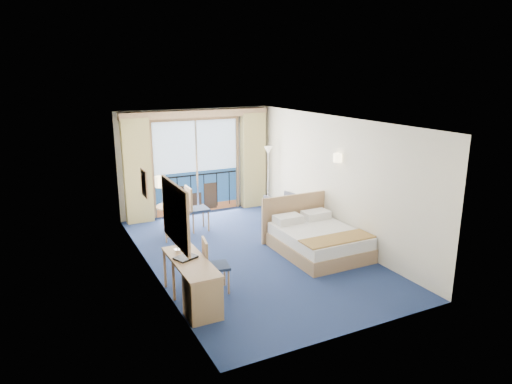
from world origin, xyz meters
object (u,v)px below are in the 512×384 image
object	(u,v)px
nightstand	(302,216)
table_chair_b	(174,216)
desk_chair	(212,262)
floor_lamp	(268,162)
table_chair_a	(194,206)
desk	(200,290)
round_table	(172,212)
bed	(317,239)
armchair	(284,208)

from	to	relation	value
nightstand	table_chair_b	size ratio (longest dim) A/B	0.65
table_chair_b	desk_chair	bearing A→B (deg)	-73.20
floor_lamp	table_chair_a	world-z (taller)	floor_lamp
floor_lamp	desk	world-z (taller)	floor_lamp
desk	round_table	xyz separation A→B (m)	(0.68, 3.78, 0.09)
desk_chair	table_chair_b	distance (m)	2.75
bed	table_chair_a	xyz separation A→B (m)	(-1.80, 2.38, 0.31)
armchair	round_table	bearing A→B (deg)	-20.70
armchair	desk	bearing A→B (deg)	33.09
round_table	table_chair_a	xyz separation A→B (m)	(0.49, -0.13, 0.12)
desk	round_table	size ratio (longest dim) A/B	2.16
nightstand	round_table	size ratio (longest dim) A/B	0.84
bed	nightstand	distance (m)	1.48
armchair	table_chair_a	distance (m)	2.25
armchair	round_table	distance (m)	2.74
floor_lamp	desk	size ratio (longest dim) A/B	1.13
nightstand	table_chair_b	world-z (taller)	table_chair_b
round_table	table_chair_b	xyz separation A→B (m)	(-0.09, -0.43, 0.03)
desk_chair	nightstand	bearing A→B (deg)	-45.85
desk_chair	round_table	xyz separation A→B (m)	(0.25, 3.18, -0.05)
armchair	floor_lamp	distance (m)	1.37
table_chair_a	table_chair_b	world-z (taller)	table_chair_a
nightstand	armchair	xyz separation A→B (m)	(-0.10, 0.69, 0.04)
floor_lamp	table_chair_b	world-z (taller)	floor_lamp
nightstand	floor_lamp	size ratio (longest dim) A/B	0.35
bed	desk_chair	xyz separation A→B (m)	(-2.55, -0.67, 0.24)
nightstand	desk	world-z (taller)	desk
bed	desk	xyz separation A→B (m)	(-2.97, -1.27, 0.11)
desk_chair	table_chair_a	world-z (taller)	table_chair_a
bed	floor_lamp	bearing A→B (deg)	81.01
bed	table_chair_a	size ratio (longest dim) A/B	1.81
round_table	table_chair_a	world-z (taller)	table_chair_a
armchair	floor_lamp	world-z (taller)	floor_lamp
round_table	table_chair_a	bearing A→B (deg)	-14.94
nightstand	desk	distance (m)	4.38
desk_chair	table_chair_b	bearing A→B (deg)	6.80
nightstand	table_chair_a	size ratio (longest dim) A/B	0.56
desk_chair	round_table	bearing A→B (deg)	5.61
floor_lamp	table_chair_a	xyz separation A→B (m)	(-2.29, -0.68, -0.70)
desk	desk_chair	world-z (taller)	desk_chair
floor_lamp	bed	bearing A→B (deg)	-98.99
nightstand	table_chair_a	xyz separation A→B (m)	(-2.31, 0.99, 0.30)
floor_lamp	desk	xyz separation A→B (m)	(-3.45, -4.32, -0.91)
armchair	desk_chair	distance (m)	4.04
nightstand	desk	bearing A→B (deg)	-142.61
round_table	table_chair_b	size ratio (longest dim) A/B	0.77
table_chair_a	bed	bearing A→B (deg)	-142.16
armchair	round_table	world-z (taller)	armchair
bed	floor_lamp	size ratio (longest dim) A/B	1.12
round_table	nightstand	bearing A→B (deg)	-21.76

